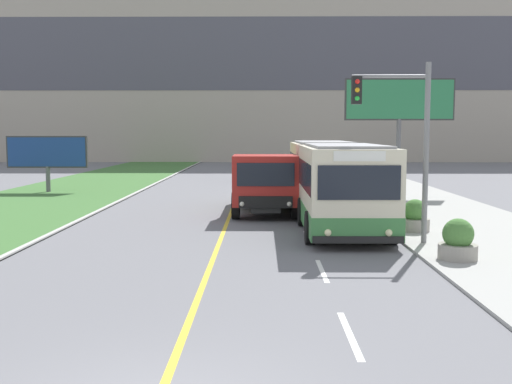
% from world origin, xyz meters
% --- Properties ---
extents(apartment_block_background, '(80.00, 8.04, 22.79)m').
position_xyz_m(apartment_block_background, '(0.00, 64.55, 11.40)').
color(apartment_block_background, '#A89E8E').
rests_on(apartment_block_background, ground_plane).
extents(city_bus, '(2.74, 13.01, 2.95)m').
position_xyz_m(city_bus, '(3.96, 16.36, 1.50)').
color(city_bus, beige).
rests_on(city_bus, ground_plane).
extents(dump_truck, '(2.60, 6.79, 2.46)m').
position_xyz_m(dump_truck, '(1.43, 17.66, 1.23)').
color(dump_truck, black).
rests_on(dump_truck, ground_plane).
extents(car_distant, '(1.80, 4.30, 1.45)m').
position_xyz_m(car_distant, '(1.45, 33.63, 0.69)').
color(car_distant, '#2D4784').
rests_on(car_distant, ground_plane).
extents(traffic_light_mast, '(2.28, 0.32, 5.35)m').
position_xyz_m(traffic_light_mast, '(5.40, 11.10, 3.43)').
color(traffic_light_mast, slate).
rests_on(traffic_light_mast, ground_plane).
extents(billboard_large, '(5.72, 0.24, 6.14)m').
position_xyz_m(billboard_large, '(8.48, 25.19, 4.81)').
color(billboard_large, '#59595B').
rests_on(billboard_large, ground_plane).
extents(billboard_small, '(4.48, 0.24, 3.14)m').
position_xyz_m(billboard_small, '(-10.65, 26.72, 2.18)').
color(billboard_small, '#59595B').
rests_on(billboard_small, ground_plane).
extents(planter_round_near, '(0.99, 0.99, 1.06)m').
position_xyz_m(planter_round_near, '(6.33, 8.78, 0.54)').
color(planter_round_near, gray).
rests_on(planter_round_near, sidewalk_right).
extents(planter_round_second, '(0.96, 0.96, 1.06)m').
position_xyz_m(planter_round_second, '(6.36, 13.23, 0.54)').
color(planter_round_second, gray).
rests_on(planter_round_second, sidewalk_right).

